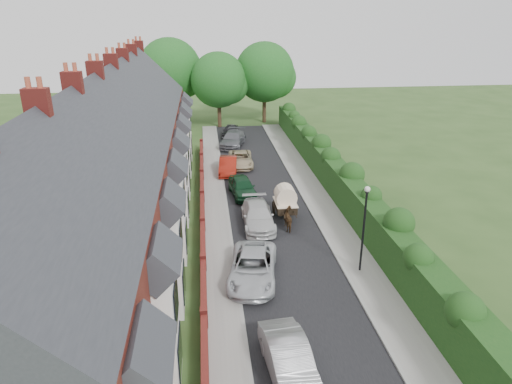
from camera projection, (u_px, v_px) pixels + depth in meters
The scene contains 23 objects.
ground at pixel (318, 320), 21.68m from camera, with size 140.00×140.00×0.00m, color #2D4C1E.
road at pixel (273, 222), 31.79m from camera, with size 6.00×58.00×0.02m, color black.
pavement_hedge_side at pixel (330, 219), 32.21m from camera, with size 2.20×58.00×0.12m, color gray.
pavement_house_side at pixel (218, 224), 31.36m from camera, with size 1.70×58.00×0.12m, color gray.
kerb_hedge_side at pixel (316, 219), 32.09m from camera, with size 0.18×58.00×0.13m, color #969691.
kerb_house_side at pixel (229, 224), 31.44m from camera, with size 0.18×58.00×0.13m, color #969691.
hedge at pixel (357, 197), 31.83m from camera, with size 2.10×58.00×2.85m.
terrace_row at pixel (110, 172), 28.10m from camera, with size 9.05×40.50×11.50m.
garden_wall_row at pixel (203, 226), 30.18m from camera, with size 0.35×40.35×1.10m.
lamppost at pixel (365, 219), 24.53m from camera, with size 0.32×0.32×5.16m.
tree_far_left at pixel (221, 81), 56.33m from camera, with size 7.14×6.80×9.29m.
tree_far_right at pixel (267, 74), 58.60m from camera, with size 7.98×7.60×10.31m.
tree_far_back at pixel (173, 72), 58.14m from camera, with size 8.40×8.00×10.82m.
car_silver_a at pixel (289, 361), 18.09m from camera, with size 1.62×4.64×1.53m, color #99999D.
car_silver_b at pixel (253, 267), 24.73m from camera, with size 2.49×5.40×1.50m, color silver.
car_white at pixel (258, 216), 31.03m from camera, with size 2.05×5.05×1.46m, color silver.
car_green at pixel (242, 187), 36.14m from camera, with size 1.78×4.42×1.50m, color #113A1F.
car_red at pixel (228, 166), 41.24m from camera, with size 1.54×4.42×1.46m, color maroon.
car_beige at pixel (241, 159), 43.25m from camera, with size 2.22×4.80×1.34m, color #BFAD89.
car_grey at pixel (233, 139), 49.63m from camera, with size 2.23×5.49×1.59m, color slate.
car_black at pixel (230, 131), 53.56m from camera, with size 1.60×3.98×1.36m, color black.
horse at pixel (290, 219), 30.56m from camera, with size 0.77×1.69×1.43m, color #422B18.
horse_cart at pixel (285, 200), 31.99m from camera, with size 1.54×3.40×2.45m.
Camera 1 is at (-4.97, -17.47, 13.64)m, focal length 32.00 mm.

